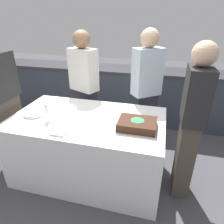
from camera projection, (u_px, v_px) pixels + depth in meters
ground_plane at (91, 171)px, 2.46m from camera, size 14.00×14.00×0.00m
back_counter at (119, 93)px, 3.60m from camera, size 4.40×0.58×0.92m
dining_table at (89, 146)px, 2.29m from camera, size 1.63×0.94×0.75m
cake at (137, 124)px, 1.92m from camera, size 0.40×0.31×0.08m
plate_stack at (35, 113)px, 2.19m from camera, size 0.24×0.24×0.04m
wine_glass at (46, 109)px, 2.03m from camera, size 0.06×0.06×0.19m
side_plate_near_cake at (149, 116)px, 2.16m from camera, size 0.20×0.20×0.00m
utensil_pile at (58, 133)px, 1.83m from camera, size 0.14×0.08×0.02m
person_cutting_cake at (146, 91)px, 2.56m from camera, size 0.40×0.37×1.61m
person_seated_left at (4, 103)px, 2.33m from camera, size 0.20×0.42×1.58m
person_seated_right at (191, 124)px, 1.86m from camera, size 0.21×0.34×1.56m
person_standing_back at (84, 88)px, 2.76m from camera, size 0.43×0.34×1.57m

